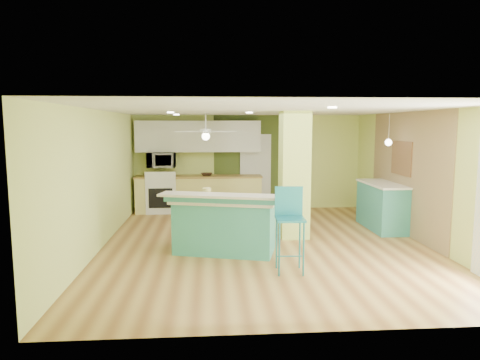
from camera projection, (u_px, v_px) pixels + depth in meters
name	position (u px, v px, depth m)	size (l,w,h in m)	color
floor	(264.00, 244.00, 8.07)	(6.00, 7.00, 0.01)	brown
ceiling	(265.00, 110.00, 7.76)	(6.00, 7.00, 0.01)	white
wall_back	(248.00, 162.00, 11.38)	(6.00, 0.01, 2.50)	#D5E57A
wall_front	(309.00, 219.00, 4.45)	(6.00, 0.01, 2.50)	#D5E57A
wall_left	(100.00, 180.00, 7.70)	(0.01, 7.00, 2.50)	#D5E57A
wall_right	(422.00, 177.00, 8.13)	(0.01, 7.00, 2.50)	#D5E57A
wood_panel	(406.00, 174.00, 8.72)	(0.02, 3.40, 2.50)	#8C6F50
olive_accent	(255.00, 162.00, 11.38)	(2.20, 0.02, 2.50)	#3F4E1F
interior_door	(255.00, 172.00, 11.38)	(0.82, 0.05, 2.00)	silver
column	(294.00, 175.00, 8.46)	(0.55, 0.55, 2.50)	#CCE469
kitchen_run	(199.00, 194.00, 11.09)	(3.25, 0.63, 0.94)	#DCD173
stove	(162.00, 195.00, 11.01)	(0.76, 0.66, 1.08)	white
upper_cabinets	(198.00, 136.00, 11.02)	(3.20, 0.34, 0.80)	silver
microwave	(161.00, 160.00, 10.91)	(0.70, 0.48, 0.39)	silver
ceiling_fan	(206.00, 132.00, 9.71)	(1.41, 1.41, 0.61)	silver
pendant_lamp	(388.00, 142.00, 8.77)	(0.14, 0.14, 0.69)	silver
wall_decor	(401.00, 158.00, 8.88)	(0.03, 0.90, 0.70)	brown
peninsula	(225.00, 224.00, 7.52)	(2.13, 1.54, 1.09)	teal
bar_stool	(289.00, 215.00, 6.50)	(0.45, 0.45, 1.29)	teal
side_counter	(382.00, 206.00, 9.23)	(0.66, 1.56, 1.00)	teal
fruit_bowl	(207.00, 174.00, 10.98)	(0.31, 0.31, 0.08)	#342015
canister	(207.00, 193.00, 7.50)	(0.15, 0.15, 0.19)	yellow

